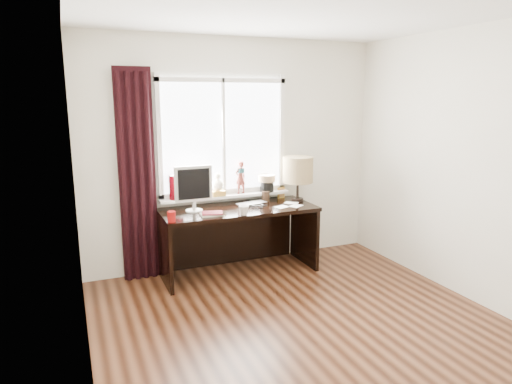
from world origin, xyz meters
name	(u,v)px	position (x,y,z in m)	size (l,w,h in m)	color
floor	(320,340)	(0.00, 0.00, 0.00)	(3.50, 4.00, 0.00)	brown
ceiling	(331,2)	(0.00, 0.00, 2.60)	(3.50, 4.00, 0.00)	white
wall_back	(235,154)	(0.00, 2.00, 1.30)	(3.50, 2.60, 0.00)	beige
wall_left	(79,205)	(-1.75, 0.00, 1.30)	(4.00, 2.60, 0.00)	beige
wall_right	(493,170)	(1.75, 0.00, 1.30)	(4.00, 2.60, 0.00)	beige
laptop	(252,204)	(0.09, 1.71, 0.76)	(0.35, 0.22, 0.03)	silver
mug	(244,210)	(-0.15, 1.33, 0.80)	(0.11, 0.10, 0.11)	white
red_cup	(171,217)	(-0.90, 1.36, 0.80)	(0.08, 0.08, 0.10)	maroon
window	(224,155)	(-0.15, 1.95, 1.30)	(1.52, 0.22, 1.40)	white
curtain	(137,178)	(-1.13, 1.91, 1.12)	(0.38, 0.09, 2.25)	black
desk	(236,227)	(-0.10, 1.73, 0.51)	(1.70, 0.70, 0.75)	black
monitor	(193,186)	(-0.59, 1.67, 1.03)	(0.40, 0.18, 0.49)	beige
notebook_stack	(212,214)	(-0.46, 1.45, 0.77)	(0.25, 0.20, 0.03)	beige
brush_holder	(266,196)	(0.31, 1.82, 0.81)	(0.09, 0.09, 0.25)	black
icon_frame	(281,193)	(0.55, 1.90, 0.81)	(0.10, 0.04, 0.13)	gold
table_lamp	(298,170)	(0.66, 1.69, 1.11)	(0.35, 0.35, 0.52)	black
loose_papers	(290,205)	(0.48, 1.52, 0.75)	(0.36, 0.32, 0.00)	white
desk_cables	(257,205)	(0.13, 1.66, 0.75)	(0.24, 0.43, 0.01)	black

